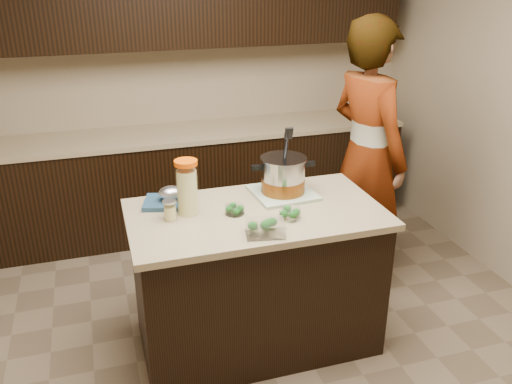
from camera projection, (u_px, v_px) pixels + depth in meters
ground_plane at (256, 338)px, 3.46m from camera, size 4.00×4.00×0.00m
room_shell at (256, 68)px, 2.78m from camera, size 4.04×4.04×2.72m
back_cabinets at (196, 124)px, 4.61m from camera, size 3.60×0.63×2.33m
island at (256, 278)px, 3.28m from camera, size 1.46×0.81×0.90m
dish_towel at (283, 193)px, 3.32m from camera, size 0.38×0.38×0.02m
stock_pot at (283, 177)px, 3.28m from camera, size 0.39×0.31×0.40m
lemonade_pitcher at (187, 189)px, 3.02m from camera, size 0.15×0.15×0.31m
mason_jar at (170, 211)px, 2.98m from camera, size 0.10×0.10×0.12m
broccoli_tub_left at (235, 210)px, 3.06m from camera, size 0.14×0.14×0.05m
broccoli_tub_right at (290, 214)px, 3.01m from camera, size 0.15×0.15×0.06m
broccoli_tub_rect at (265, 229)px, 2.83m from camera, size 0.23×0.18×0.07m
blue_tray at (169, 199)px, 3.18m from camera, size 0.32×0.28×0.10m
person at (367, 156)px, 3.81m from camera, size 0.60×0.78×1.92m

